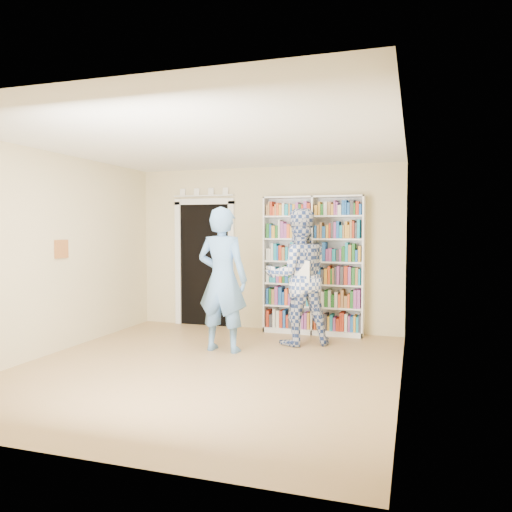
# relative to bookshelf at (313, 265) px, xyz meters

# --- Properties ---
(floor) EXTENTS (5.00, 5.00, 0.00)m
(floor) POSITION_rel_bookshelf_xyz_m (-0.84, -2.34, -1.11)
(floor) COLOR #A78351
(floor) RESTS_ON ground
(ceiling) EXTENTS (5.00, 5.00, 0.00)m
(ceiling) POSITION_rel_bookshelf_xyz_m (-0.84, -2.34, 1.59)
(ceiling) COLOR white
(ceiling) RESTS_ON wall_back
(wall_back) EXTENTS (4.50, 0.00, 4.50)m
(wall_back) POSITION_rel_bookshelf_xyz_m (-0.84, 0.16, 0.24)
(wall_back) COLOR beige
(wall_back) RESTS_ON floor
(wall_left) EXTENTS (0.00, 5.00, 5.00)m
(wall_left) POSITION_rel_bookshelf_xyz_m (-3.09, -2.34, 0.24)
(wall_left) COLOR beige
(wall_left) RESTS_ON floor
(wall_right) EXTENTS (0.00, 5.00, 5.00)m
(wall_right) POSITION_rel_bookshelf_xyz_m (1.41, -2.34, 0.24)
(wall_right) COLOR beige
(wall_right) RESTS_ON floor
(bookshelf) EXTENTS (1.60, 0.30, 2.19)m
(bookshelf) POSITION_rel_bookshelf_xyz_m (0.00, 0.00, 0.00)
(bookshelf) COLOR white
(bookshelf) RESTS_ON floor
(doorway) EXTENTS (1.10, 0.08, 2.43)m
(doorway) POSITION_rel_bookshelf_xyz_m (-1.94, 0.13, 0.07)
(doorway) COLOR black
(doorway) RESTS_ON floor
(wall_art) EXTENTS (0.03, 0.25, 0.25)m
(wall_art) POSITION_rel_bookshelf_xyz_m (-3.07, -2.14, 0.29)
(wall_art) COLOR brown
(wall_art) RESTS_ON wall_left
(man_blue) EXTENTS (0.75, 0.52, 1.97)m
(man_blue) POSITION_rel_bookshelf_xyz_m (-0.96, -1.51, -0.12)
(man_blue) COLOR #5B8DCB
(man_blue) RESTS_ON floor
(man_plaid) EXTENTS (1.19, 1.11, 1.97)m
(man_plaid) POSITION_rel_bookshelf_xyz_m (-0.07, -0.80, -0.13)
(man_plaid) COLOR navy
(man_plaid) RESTS_ON floor
(paper_sheet) EXTENTS (0.22, 0.06, 0.32)m
(paper_sheet) POSITION_rel_bookshelf_xyz_m (0.05, -1.05, -0.03)
(paper_sheet) COLOR white
(paper_sheet) RESTS_ON man_plaid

